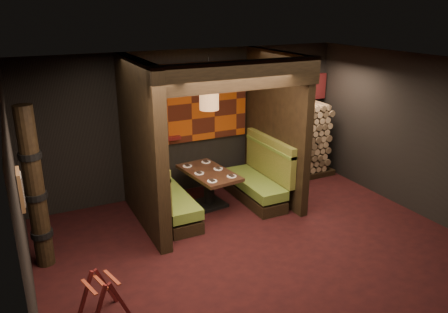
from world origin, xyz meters
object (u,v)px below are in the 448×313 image
pendant_lamp (209,97)px  firewood_stack (297,141)px  booth_bench_left (166,199)px  dining_table (209,183)px  totem_column (35,190)px  luggage_rack (102,296)px  booth_bench_right (259,181)px

pendant_lamp → firewood_stack: pendant_lamp is taller
booth_bench_left → dining_table: size_ratio=1.15×
firewood_stack → dining_table: bearing=-167.6°
booth_bench_left → totem_column: bearing=-165.2°
pendant_lamp → totem_column: size_ratio=0.40×
pendant_lamp → luggage_rack: (-2.47, -2.27, -1.80)m
pendant_lamp → firewood_stack: bearing=13.6°
pendant_lamp → booth_bench_left: bearing=-171.5°
pendant_lamp → totem_column: pendant_lamp is taller
booth_bench_right → pendant_lamp: pendant_lamp is taller
luggage_rack → totem_column: totem_column is taller
booth_bench_right → dining_table: bearing=169.3°
booth_bench_left → pendant_lamp: size_ratio=1.66×
booth_bench_left → dining_table: bearing=11.6°
booth_bench_left → firewood_stack: (3.25, 0.70, 0.42)m
dining_table → luggage_rack: bearing=-136.8°
dining_table → totem_column: 3.17m
dining_table → firewood_stack: firewood_stack is taller
booth_bench_right → luggage_rack: (-3.45, -2.14, -0.09)m
booth_bench_left → firewood_stack: bearing=12.2°
pendant_lamp → firewood_stack: size_ratio=0.56×
pendant_lamp → luggage_rack: bearing=-137.4°
luggage_rack → totem_column: 1.89m
booth_bench_right → totem_column: (-3.98, -0.55, 0.79)m
booth_bench_left → booth_bench_right: same height
luggage_rack → firewood_stack: bearing=30.5°
firewood_stack → luggage_rack: bearing=-149.5°
booth_bench_right → dining_table: (-0.98, 0.19, 0.06)m
pendant_lamp → totem_column: 3.21m
booth_bench_left → luggage_rack: booth_bench_left is taller
pendant_lamp → luggage_rack: pendant_lamp is taller
totem_column → firewood_stack: totem_column is taller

